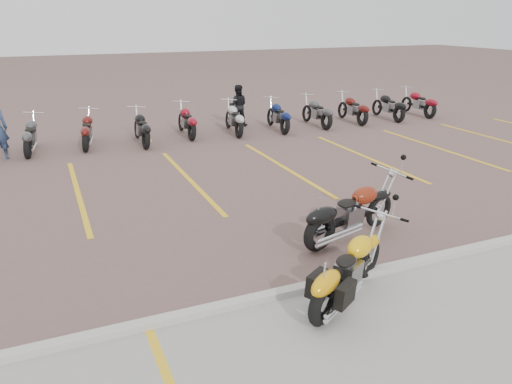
# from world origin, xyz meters

# --- Properties ---
(ground) EXTENTS (100.00, 100.00, 0.00)m
(ground) POSITION_xyz_m (0.00, 0.00, 0.00)
(ground) COLOR brown
(ground) RESTS_ON ground
(curb) EXTENTS (60.00, 0.18, 0.12)m
(curb) POSITION_xyz_m (0.00, -2.00, 0.06)
(curb) COLOR #ADAAA3
(curb) RESTS_ON ground
(parking_stripes) EXTENTS (38.00, 5.50, 0.01)m
(parking_stripes) POSITION_xyz_m (0.00, 4.00, 0.00)
(parking_stripes) COLOR gold
(parking_stripes) RESTS_ON ground
(yellow_cruiser) EXTENTS (1.94, 1.27, 0.90)m
(yellow_cruiser) POSITION_xyz_m (0.49, -2.45, 0.45)
(yellow_cruiser) COLOR black
(yellow_cruiser) RESTS_ON ground
(flame_cruiser) EXTENTS (2.31, 0.79, 0.97)m
(flame_cruiser) POSITION_xyz_m (1.69, -0.64, 0.48)
(flame_cruiser) COLOR black
(flame_cruiser) RESTS_ON ground
(person_b) EXTENTS (0.91, 0.81, 1.54)m
(person_b) POSITION_xyz_m (3.53, 9.62, 0.77)
(person_b) COLOR black
(person_b) RESTS_ON ground
(bg_bike_row) EXTENTS (22.27, 2.05, 1.10)m
(bg_bike_row) POSITION_xyz_m (0.44, 8.47, 0.55)
(bg_bike_row) COLOR black
(bg_bike_row) RESTS_ON ground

